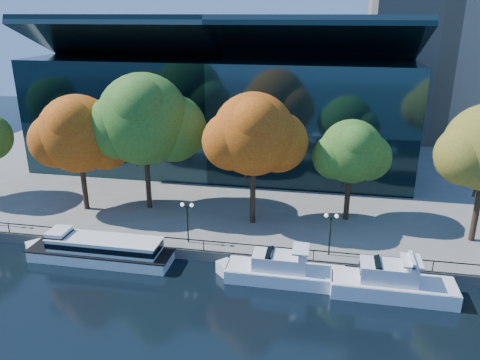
% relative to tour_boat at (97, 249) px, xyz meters
% --- Properties ---
extents(ground, '(160.00, 160.00, 0.00)m').
position_rel_tour_boat_xyz_m(ground, '(9.64, -1.33, -1.18)').
color(ground, black).
rests_on(ground, ground).
extents(promenade, '(90.00, 67.08, 1.00)m').
position_rel_tour_boat_xyz_m(promenade, '(9.64, 35.05, -0.68)').
color(promenade, slate).
rests_on(promenade, ground).
extents(railing, '(88.20, 0.08, 0.99)m').
position_rel_tour_boat_xyz_m(railing, '(9.64, 1.92, 0.76)').
color(railing, black).
rests_on(railing, promenade).
extents(convention_building, '(50.00, 24.57, 21.43)m').
position_rel_tour_boat_xyz_m(convention_building, '(5.64, 30.46, 7.33)').
color(convention_building, black).
rests_on(convention_building, ground).
extents(tour_boat, '(14.63, 3.26, 2.78)m').
position_rel_tour_boat_xyz_m(tour_boat, '(0.00, 0.00, 0.00)').
color(tour_boat, white).
rests_on(tour_boat, ground).
extents(cruiser_near, '(11.18, 2.88, 3.24)m').
position_rel_tour_boat_xyz_m(cruiser_near, '(16.93, -0.32, -0.17)').
color(cruiser_near, white).
rests_on(cruiser_near, ground).
extents(cruiser_far, '(11.00, 3.05, 3.59)m').
position_rel_tour_boat_xyz_m(cruiser_far, '(25.67, -0.85, -0.04)').
color(cruiser_far, white).
rests_on(cruiser_far, ground).
extents(tree_1, '(10.34, 8.48, 12.71)m').
position_rel_tour_boat_xyz_m(tree_1, '(-5.50, 8.82, 8.22)').
color(tree_1, black).
rests_on(tree_1, promenade).
extents(tree_2, '(12.12, 9.94, 14.91)m').
position_rel_tour_boat_xyz_m(tree_2, '(1.30, 10.42, 9.67)').
color(tree_2, black).
rests_on(tree_2, promenade).
extents(tree_3, '(10.23, 8.39, 13.55)m').
position_rel_tour_boat_xyz_m(tree_3, '(13.26, 8.68, 9.09)').
color(tree_3, black).
rests_on(tree_3, promenade).
extents(tree_4, '(8.05, 6.60, 10.68)m').
position_rel_tour_boat_xyz_m(tree_4, '(22.79, 11.34, 7.13)').
color(tree_4, black).
rests_on(tree_4, promenade).
extents(lamp_1, '(1.26, 0.36, 4.03)m').
position_rel_tour_boat_xyz_m(lamp_1, '(7.79, 3.17, 2.80)').
color(lamp_1, black).
rests_on(lamp_1, promenade).
extents(lamp_2, '(1.26, 0.36, 4.03)m').
position_rel_tour_boat_xyz_m(lamp_2, '(20.97, 3.17, 2.80)').
color(lamp_2, black).
rests_on(lamp_2, promenade).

